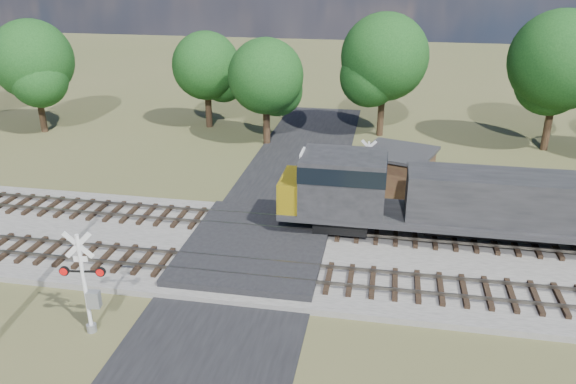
# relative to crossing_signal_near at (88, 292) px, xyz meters

# --- Properties ---
(ground) EXTENTS (160.00, 160.00, 0.00)m
(ground) POSITION_rel_crossing_signal_near_xyz_m (4.91, 7.14, -1.88)
(ground) COLOR #4C532C
(ground) RESTS_ON ground
(ballast_bed) EXTENTS (140.00, 10.00, 0.30)m
(ballast_bed) POSITION_rel_crossing_signal_near_xyz_m (14.91, 7.64, -1.73)
(ballast_bed) COLOR gray
(ballast_bed) RESTS_ON ground
(road) EXTENTS (7.00, 60.00, 0.08)m
(road) POSITION_rel_crossing_signal_near_xyz_m (4.91, 7.14, -1.84)
(road) COLOR black
(road) RESTS_ON ground
(crossing_panel) EXTENTS (7.00, 9.00, 0.62)m
(crossing_panel) POSITION_rel_crossing_signal_near_xyz_m (4.91, 7.64, -1.56)
(crossing_panel) COLOR #262628
(crossing_panel) RESTS_ON ground
(track_near) EXTENTS (140.00, 2.60, 0.33)m
(track_near) POSITION_rel_crossing_signal_near_xyz_m (8.04, 5.14, -1.46)
(track_near) COLOR black
(track_near) RESTS_ON ballast_bed
(track_far) EXTENTS (140.00, 2.60, 0.33)m
(track_far) POSITION_rel_crossing_signal_near_xyz_m (8.04, 10.14, -1.46)
(track_far) COLOR black
(track_far) RESTS_ON ballast_bed
(crossing_signal_near) EXTENTS (1.82, 0.43, 4.51)m
(crossing_signal_near) POSITION_rel_crossing_signal_near_xyz_m (0.00, 0.00, 0.00)
(crossing_signal_near) COLOR silver
(crossing_signal_near) RESTS_ON ground
(crossing_signal_far) EXTENTS (1.54, 0.34, 3.82)m
(crossing_signal_far) POSITION_rel_crossing_signal_near_xyz_m (9.99, 15.56, -0.29)
(crossing_signal_far) COLOR silver
(crossing_signal_far) RESTS_ON ground
(equipment_shed) EXTENTS (5.27, 5.27, 2.85)m
(equipment_shed) POSITION_rel_crossing_signal_near_xyz_m (11.89, 16.80, -0.44)
(equipment_shed) COLOR #43281C
(equipment_shed) RESTS_ON ground
(treeline) EXTENTS (85.57, 10.93, 10.61)m
(treeline) POSITION_rel_crossing_signal_near_xyz_m (9.40, 27.10, 4.26)
(treeline) COLOR black
(treeline) RESTS_ON ground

